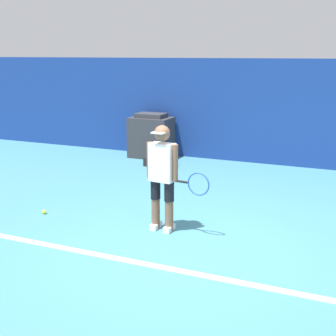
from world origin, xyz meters
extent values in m
plane|color=teal|center=(0.00, 0.00, 0.00)|extent=(24.00, 24.00, 0.00)
cube|color=navy|center=(0.00, 5.18, 1.17)|extent=(24.00, 0.10, 2.34)
cube|color=white|center=(0.00, -0.64, 0.01)|extent=(21.60, 0.10, 0.01)
cylinder|color=brown|center=(-0.59, 0.49, 0.22)|extent=(0.12, 0.12, 0.45)
cylinder|color=black|center=(-0.59, 0.49, 0.58)|extent=(0.14, 0.14, 0.27)
cube|color=white|center=(-0.59, 0.49, 0.04)|extent=(0.10, 0.24, 0.08)
cylinder|color=brown|center=(-0.37, 0.47, 0.22)|extent=(0.12, 0.12, 0.45)
cylinder|color=black|center=(-0.37, 0.47, 0.58)|extent=(0.14, 0.14, 0.27)
cube|color=white|center=(-0.37, 0.47, 0.04)|extent=(0.10, 0.24, 0.08)
cube|color=white|center=(-0.48, 0.48, 0.99)|extent=(0.36, 0.23, 0.53)
sphere|color=brown|center=(-0.48, 0.48, 1.40)|extent=(0.22, 0.22, 0.22)
cube|color=white|center=(-0.49, 0.38, 1.42)|extent=(0.19, 0.14, 0.02)
cylinder|color=brown|center=(-0.68, 0.50, 1.00)|extent=(0.09, 0.09, 0.50)
cylinder|color=brown|center=(-0.28, 0.47, 1.00)|extent=(0.09, 0.09, 0.50)
cylinder|color=black|center=(-0.18, 0.46, 0.75)|extent=(0.21, 0.05, 0.03)
torus|color=#2851B2|center=(0.07, 0.43, 0.75)|extent=(0.32, 0.05, 0.32)
sphere|color=#D1E533|center=(-2.45, 0.35, 0.03)|extent=(0.07, 0.07, 0.07)
cube|color=#333338|center=(-2.70, 4.75, 0.48)|extent=(0.98, 0.66, 0.96)
cube|color=#333338|center=(-2.70, 4.75, 1.01)|extent=(0.69, 0.46, 0.10)
cube|color=black|center=(-2.11, 3.98, 0.10)|extent=(0.66, 0.35, 0.19)
camera|label=1|loc=(2.11, -5.24, 2.46)|focal=50.00mm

